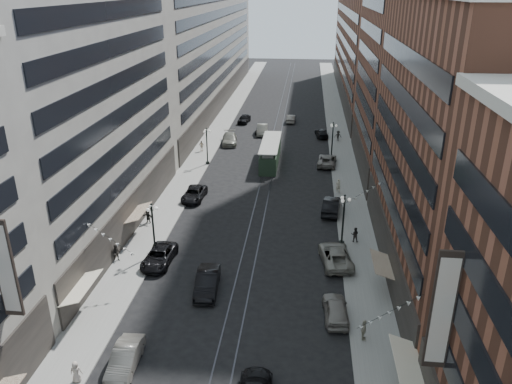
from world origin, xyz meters
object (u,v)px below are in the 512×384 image
at_px(car_5, 207,282).
at_px(car_13, 261,129).
at_px(lamppost_se_mid, 332,139).
at_px(pedestrian_1, 76,372).
at_px(car_extra_0, 262,130).
at_px(pedestrian_9, 338,136).
at_px(car_11, 327,160).
at_px(pedestrian_7, 355,235).
at_px(streetcar, 270,153).
at_px(car_10, 331,206).
at_px(car_7, 194,194).
at_px(lamppost_se_far, 343,218).
at_px(car_8, 230,139).
at_px(pedestrian_8, 338,186).
at_px(lamppost_sw_far, 153,228).
at_px(car_12, 322,133).
at_px(car_extra_1, 336,256).
at_px(car_9, 244,119).
at_px(car_2, 159,256).
at_px(lamppost_sw_mid, 207,145).
at_px(pedestrian_2, 117,253).
at_px(pedestrian_5, 148,217).
at_px(car_14, 291,119).
at_px(car_4, 336,309).
at_px(pedestrian_6, 202,146).
at_px(pedestrian_4, 364,330).
at_px(car_1, 125,359).

height_order(car_5, car_13, car_5).
height_order(lamppost_se_mid, pedestrian_1, lamppost_se_mid).
height_order(pedestrian_1, car_extra_0, pedestrian_1).
distance_m(pedestrian_9, car_extra_0, 13.63).
height_order(car_11, pedestrian_7, pedestrian_7).
bearing_deg(streetcar, car_10, -63.48).
bearing_deg(streetcar, car_11, -1.30).
height_order(streetcar, car_7, streetcar).
bearing_deg(lamppost_se_far, car_8, 116.35).
bearing_deg(pedestrian_8, car_extra_0, -82.83).
xyz_separation_m(lamppost_sw_far, car_extra_0, (6.59, 44.07, -2.25)).
height_order(lamppost_se_far, car_13, lamppost_se_far).
relative_size(car_12, car_extra_1, 0.82).
bearing_deg(car_9, pedestrian_9, -24.86).
height_order(car_2, car_8, car_8).
bearing_deg(streetcar, pedestrian_9, 48.57).
xyz_separation_m(car_7, car_11, (16.80, 14.42, 0.06)).
height_order(lamppost_sw_mid, pedestrian_2, lamppost_sw_mid).
bearing_deg(car_12, pedestrian_5, 54.98).
xyz_separation_m(car_14, pedestrian_7, (8.36, -48.19, 0.21)).
bearing_deg(car_4, car_8, -74.64).
bearing_deg(car_extra_1, pedestrian_5, -25.02).
height_order(car_4, pedestrian_1, pedestrian_1).
relative_size(lamppost_sw_far, pedestrian_6, 3.21).
height_order(pedestrian_4, car_extra_1, pedestrian_4).
xyz_separation_m(lamppost_se_far, car_13, (-12.01, 40.83, -2.38)).
bearing_deg(streetcar, pedestrian_2, -112.41).
height_order(lamppost_sw_mid, car_11, lamppost_sw_mid).
distance_m(car_8, car_10, 30.36).
height_order(car_2, car_14, car_2).
relative_size(car_10, car_14, 1.20).
distance_m(car_2, pedestrian_9, 46.23).
height_order(lamppost_sw_mid, pedestrian_9, lamppost_sw_mid).
relative_size(lamppost_se_mid, car_4, 1.18).
xyz_separation_m(car_4, car_10, (0.38, 20.10, 0.08)).
bearing_deg(pedestrian_5, lamppost_sw_far, -47.78).
bearing_deg(car_8, pedestrian_8, -57.20).
bearing_deg(car_4, lamppost_se_far, -98.84).
relative_size(car_11, pedestrian_9, 3.17).
height_order(lamppost_sw_mid, car_10, lamppost_sw_mid).
xyz_separation_m(lamppost_se_far, pedestrian_1, (-18.75, -21.14, -2.15)).
xyz_separation_m(car_2, pedestrian_5, (-3.61, 8.17, 0.16)).
distance_m(lamppost_sw_mid, pedestrian_9, 24.21).
xyz_separation_m(pedestrian_6, car_extra_0, (8.66, 11.16, -0.16)).
xyz_separation_m(car_2, car_13, (5.59, 46.21, -0.03)).
distance_m(lamppost_se_mid, pedestrian_8, 14.28).
bearing_deg(pedestrian_7, car_10, -66.60).
xyz_separation_m(car_12, pedestrian_7, (2.66, -38.77, 0.24)).
height_order(car_1, car_11, car_11).
bearing_deg(car_10, car_extra_0, -64.29).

